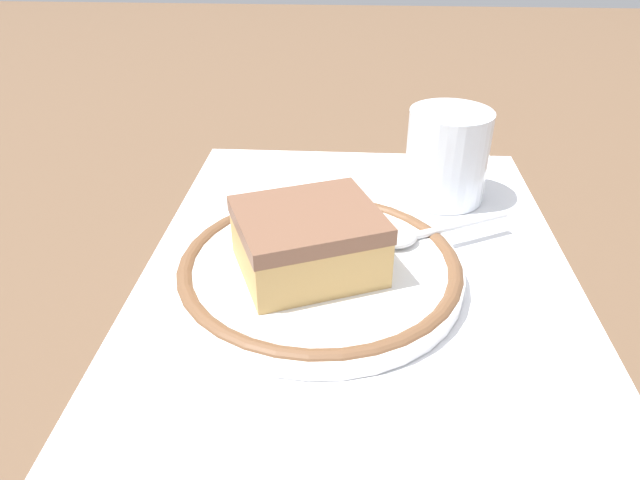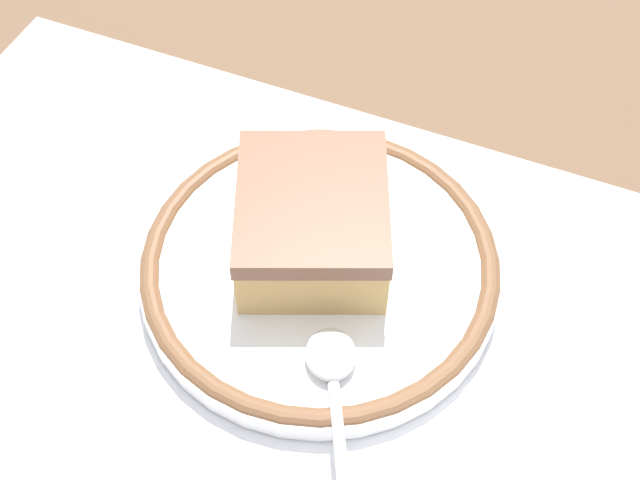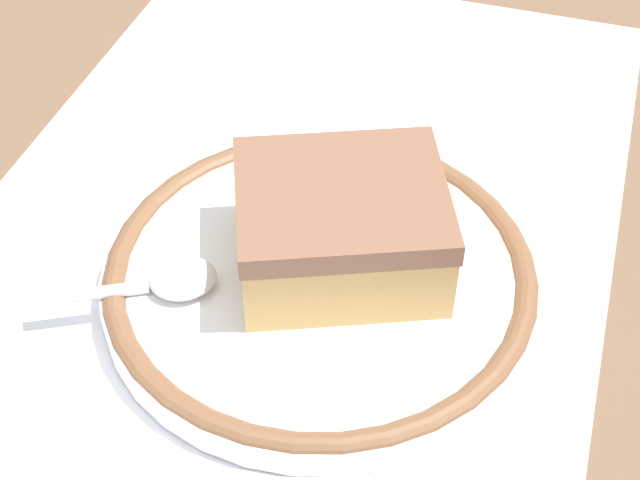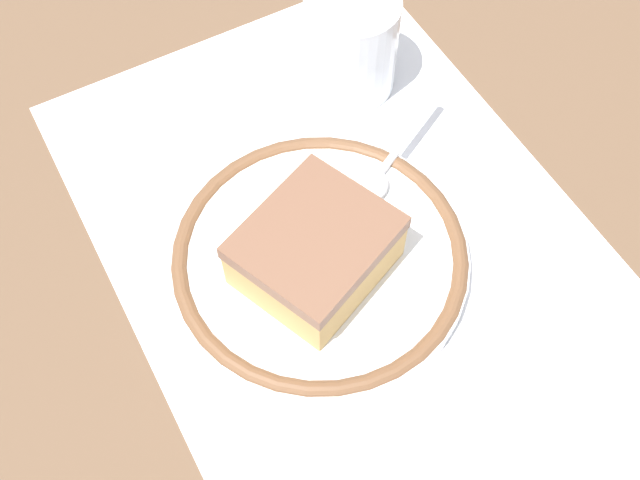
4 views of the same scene
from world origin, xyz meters
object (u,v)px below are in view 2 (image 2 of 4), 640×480
Objects in this scene: plate at (320,266)px; napkin at (7,317)px; spoon at (333,381)px; cake_slice at (312,221)px.

napkin is (-0.16, -0.10, -0.01)m from plate.
spoon is at bearing 7.35° from napkin.
cake_slice is at bearing 35.52° from napkin.
cake_slice is 0.19m from napkin.
spoon is (0.05, -0.08, -0.02)m from cake_slice.
spoon reaches higher than plate.
cake_slice reaches higher than plate.
plate is 0.08m from spoon.
cake_slice is 1.07× the size of spoon.
plate is 1.85× the size of spoon.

